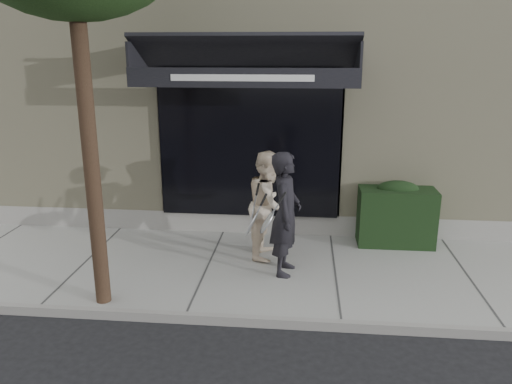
# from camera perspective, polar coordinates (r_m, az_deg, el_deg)

# --- Properties ---
(ground) EXTENTS (80.00, 80.00, 0.00)m
(ground) POSITION_cam_1_polar(r_m,az_deg,el_deg) (8.00, 8.96, -9.57)
(ground) COLOR black
(ground) RESTS_ON ground
(sidewalk) EXTENTS (20.00, 3.00, 0.12)m
(sidewalk) POSITION_cam_1_polar(r_m,az_deg,el_deg) (7.98, 8.98, -9.18)
(sidewalk) COLOR #969691
(sidewalk) RESTS_ON ground
(curb) EXTENTS (20.00, 0.10, 0.14)m
(curb) POSITION_cam_1_polar(r_m,az_deg,el_deg) (6.60, 9.73, -14.80)
(curb) COLOR gray
(curb) RESTS_ON ground
(building_facade) EXTENTS (14.30, 8.04, 5.64)m
(building_facade) POSITION_cam_1_polar(r_m,az_deg,el_deg) (12.20, 8.21, 12.58)
(building_facade) COLOR beige
(building_facade) RESTS_ON ground
(hedge) EXTENTS (1.30, 0.70, 1.14)m
(hedge) POSITION_cam_1_polar(r_m,az_deg,el_deg) (9.05, 15.69, -2.43)
(hedge) COLOR black
(hedge) RESTS_ON sidewalk
(pedestrian_front) EXTENTS (0.84, 0.86, 1.89)m
(pedestrian_front) POSITION_cam_1_polar(r_m,az_deg,el_deg) (7.45, 3.40, -2.53)
(pedestrian_front) COLOR black
(pedestrian_front) RESTS_ON sidewalk
(pedestrian_back) EXTENTS (0.74, 0.91, 1.76)m
(pedestrian_back) POSITION_cam_1_polar(r_m,az_deg,el_deg) (8.10, 1.47, -1.43)
(pedestrian_back) COLOR beige
(pedestrian_back) RESTS_ON sidewalk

